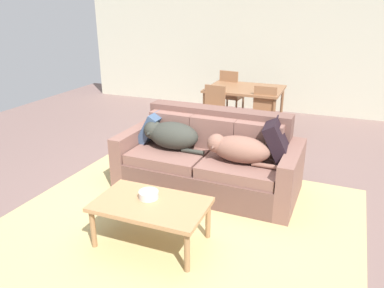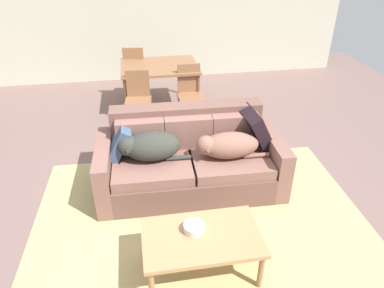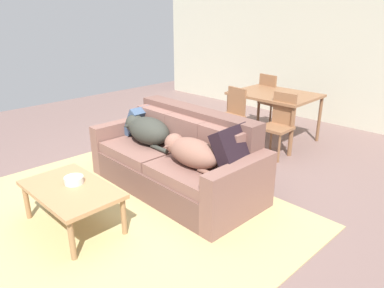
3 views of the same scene
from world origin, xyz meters
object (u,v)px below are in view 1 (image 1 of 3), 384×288
at_px(throw_pillow_by_left_arm, 153,127).
at_px(dining_chair_near_right, 263,114).
at_px(dog_on_right_cushion, 237,149).
at_px(throw_pillow_by_right_arm, 279,142).
at_px(dog_on_left_cushion, 171,135).
at_px(couch, 209,160).
at_px(coffee_table, 151,207).
at_px(dining_table, 245,92).
at_px(bowl_on_coffee_table, 149,195).
at_px(dining_chair_near_left, 212,110).
at_px(dining_chair_far_left, 230,93).

bearing_deg(throw_pillow_by_left_arm, dining_chair_near_right, 56.59).
bearing_deg(dog_on_right_cushion, throw_pillow_by_right_arm, 29.92).
relative_size(dog_on_left_cushion, dog_on_right_cushion, 0.97).
bearing_deg(couch, throw_pillow_by_left_arm, 176.17).
height_order(throw_pillow_by_right_arm, coffee_table, throw_pillow_by_right_arm).
bearing_deg(throw_pillow_by_right_arm, dog_on_right_cushion, -151.84).
bearing_deg(dining_table, throw_pillow_by_left_arm, -106.78).
relative_size(coffee_table, dining_table, 0.81).
distance_m(coffee_table, dining_chair_near_right, 3.08).
xyz_separation_m(bowl_on_coffee_table, dining_table, (0.02, 3.51, 0.24)).
bearing_deg(couch, dining_chair_near_left, 109.61).
distance_m(dining_table, dining_chair_far_left, 0.68).
distance_m(couch, dining_chair_near_left, 1.75).
bearing_deg(dining_chair_near_right, dining_table, 128.54).
distance_m(throw_pillow_by_right_arm, dining_table, 2.43).
relative_size(coffee_table, dining_chair_near_left, 1.17).
distance_m(couch, bowl_on_coffee_table, 1.26).
relative_size(dog_on_right_cushion, dining_chair_near_right, 0.91).
bearing_deg(throw_pillow_by_left_arm, dog_on_left_cushion, -26.59).
xyz_separation_m(dog_on_left_cushion, dining_chair_near_right, (0.76, 1.82, -0.14)).
height_order(dining_table, dining_chair_near_right, dining_chair_near_right).
height_order(dog_on_right_cushion, dining_chair_near_right, dining_chair_near_right).
bearing_deg(bowl_on_coffee_table, dining_chair_near_left, 97.20).
relative_size(throw_pillow_by_left_arm, dining_chair_near_right, 0.43).
relative_size(dining_chair_near_right, dining_chair_far_left, 0.94).
height_order(coffee_table, bowl_on_coffee_table, bowl_on_coffee_table).
relative_size(coffee_table, dining_chair_far_left, 1.06).
relative_size(couch, dining_table, 1.71).
xyz_separation_m(throw_pillow_by_left_arm, bowl_on_coffee_table, (0.63, -1.33, -0.18)).
relative_size(couch, dog_on_right_cushion, 2.60).
bearing_deg(throw_pillow_by_right_arm, dining_chair_near_right, 106.88).
relative_size(dog_on_left_cushion, dining_chair_far_left, 0.83).
bearing_deg(dining_table, dog_on_left_cushion, -98.04).
bearing_deg(dining_chair_near_left, dog_on_right_cushion, -57.74).
bearing_deg(coffee_table, dog_on_right_cushion, 65.93).
height_order(couch, bowl_on_coffee_table, couch).
xyz_separation_m(throw_pillow_by_left_arm, coffee_table, (0.69, -1.39, -0.27)).
distance_m(dog_on_right_cushion, dining_chair_near_left, 2.08).
height_order(throw_pillow_by_left_arm, throw_pillow_by_right_arm, throw_pillow_by_right_arm).
relative_size(dining_table, dining_chair_near_left, 1.44).
height_order(dog_on_right_cushion, dining_chair_far_left, dining_chair_far_left).
relative_size(throw_pillow_by_right_arm, dining_chair_near_left, 0.54).
bearing_deg(couch, dining_table, 95.38).
bearing_deg(dining_chair_far_left, couch, 108.64).
bearing_deg(bowl_on_coffee_table, dining_table, 89.60).
relative_size(bowl_on_coffee_table, dining_table, 0.14).
bearing_deg(bowl_on_coffee_table, throw_pillow_by_right_arm, 52.66).
distance_m(dog_on_right_cushion, coffee_table, 1.25).
xyz_separation_m(couch, dog_on_right_cushion, (0.39, -0.19, 0.27)).
xyz_separation_m(dog_on_right_cushion, throw_pillow_by_left_arm, (-1.19, 0.27, 0.03)).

